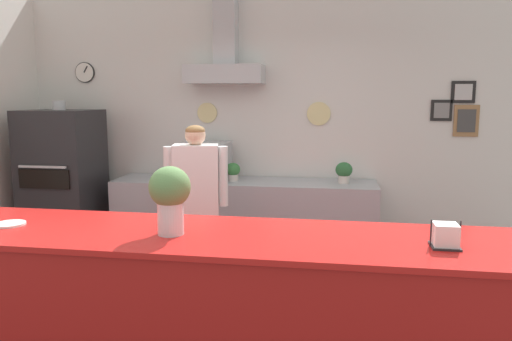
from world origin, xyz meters
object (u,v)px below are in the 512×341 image
napkin_holder (445,236)px  condiment_plate (10,224)px  potted_rosemary (344,171)px  basil_vase (170,197)px  pizza_oven (64,185)px  shop_worker (197,211)px  potted_sage (233,171)px  espresso_machine (206,162)px

napkin_holder → condiment_plate: (-2.33, 0.03, -0.05)m
potted_rosemary → basil_vase: (-0.94, -2.77, 0.27)m
pizza_oven → condiment_plate: 2.75m
basil_vase → napkin_holder: bearing=-0.2°
shop_worker → potted_sage: shop_worker is taller
condiment_plate → basil_vase: size_ratio=0.47×
napkin_holder → condiment_plate: 2.33m
espresso_machine → basil_vase: bearing=-78.8°
potted_rosemary → napkin_holder: bearing=-81.2°
pizza_oven → shop_worker: 2.06m
potted_sage → basil_vase: basil_vase is taller
potted_rosemary → basil_vase: size_ratio=0.62×
shop_worker → basil_vase: (0.30, -1.52, 0.45)m
shop_worker → potted_sage: bearing=-105.2°
potted_rosemary → napkin_holder: size_ratio=1.59×
basil_vase → condiment_plate: bearing=178.2°
potted_rosemary → condiment_plate: (-1.90, -2.74, 0.07)m
potted_rosemary → condiment_plate: 3.34m
pizza_oven → napkin_holder: bearing=-35.9°
potted_sage → condiment_plate: 2.79m
shop_worker → condiment_plate: bearing=53.8°
espresso_machine → potted_sage: bearing=-0.3°
potted_sage → espresso_machine: bearing=179.7°
potted_rosemary → pizza_oven: bearing=-175.1°
pizza_oven → espresso_machine: size_ratio=3.29×
pizza_oven → espresso_machine: bearing=8.0°
potted_sage → potted_rosemary: 1.18m
condiment_plate → basil_vase: basil_vase is taller
basil_vase → pizza_oven: bearing=130.0°
potted_sage → potted_rosemary: bearing=2.1°
napkin_holder → basil_vase: (-1.37, 0.00, 0.15)m
shop_worker → potted_sage: (0.06, 1.21, 0.16)m
potted_sage → condiment_plate: (-0.71, -2.70, 0.09)m
napkin_holder → shop_worker: bearing=137.7°
shop_worker → pizza_oven: bearing=-41.3°
condiment_plate → pizza_oven: bearing=114.9°
shop_worker → espresso_machine: bearing=-91.3°
shop_worker → potted_rosemary: (1.24, 1.26, 0.18)m
espresso_machine → potted_rosemary: size_ratio=2.39×
napkin_holder → basil_vase: 1.38m
potted_sage → condiment_plate: bearing=-104.8°
shop_worker → potted_rosemary: bearing=-147.0°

